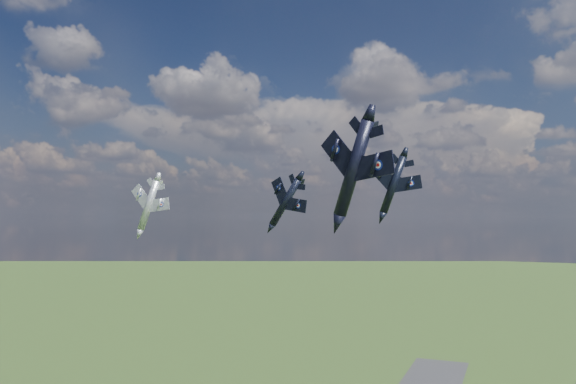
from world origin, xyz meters
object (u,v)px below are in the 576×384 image
at_px(jet_right_navy, 354,168).
at_px(jet_high_navy, 393,185).
at_px(jet_lead_navy, 286,202).
at_px(jet_left_silver, 149,205).

bearing_deg(jet_right_navy, jet_high_navy, 115.08).
bearing_deg(jet_lead_navy, jet_left_silver, -173.61).
xyz_separation_m(jet_lead_navy, jet_right_navy, (17.52, -21.73, 3.22)).
relative_size(jet_lead_navy, jet_right_navy, 0.79).
distance_m(jet_high_navy, jet_left_silver, 46.68).
relative_size(jet_right_navy, jet_left_silver, 1.15).
height_order(jet_high_navy, jet_left_silver, jet_high_navy).
height_order(jet_right_navy, jet_left_silver, jet_right_navy).
height_order(jet_lead_navy, jet_left_silver, jet_lead_navy).
distance_m(jet_lead_navy, jet_high_navy, 23.56).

